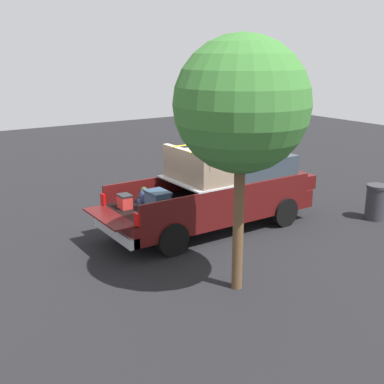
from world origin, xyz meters
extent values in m
plane|color=black|center=(0.00, 0.00, 0.00)|extent=(40.00, 40.00, 0.00)
cube|color=#470F0F|center=(0.00, 0.00, 0.61)|extent=(5.50, 1.92, 0.48)
cube|color=black|center=(-1.20, 0.00, 0.87)|extent=(2.80, 1.80, 0.04)
cube|color=#470F0F|center=(-1.20, 0.93, 1.10)|extent=(2.80, 0.06, 0.50)
cube|color=#470F0F|center=(-1.20, -0.93, 1.10)|extent=(2.80, 0.06, 0.50)
cube|color=#470F0F|center=(0.17, 0.00, 1.10)|extent=(0.06, 1.80, 0.50)
cube|color=#470F0F|center=(-2.88, 0.00, 0.87)|extent=(0.55, 1.80, 0.04)
cube|color=#B2B2B7|center=(-0.43, 0.00, 1.37)|extent=(1.25, 1.92, 0.04)
cube|color=#470F0F|center=(1.35, 0.00, 1.10)|extent=(2.30, 1.92, 0.50)
cube|color=#2D3842|center=(1.25, 0.00, 1.60)|extent=(1.94, 1.76, 0.51)
cube|color=#470F0F|center=(2.70, 0.00, 1.04)|extent=(0.40, 1.82, 0.38)
cube|color=#B2B2B7|center=(-2.72, 0.00, 0.49)|extent=(0.24, 1.92, 0.24)
cube|color=red|center=(-2.62, 0.88, 1.03)|extent=(0.06, 0.20, 0.28)
cube|color=red|center=(-2.62, -0.88, 1.03)|extent=(0.06, 0.20, 0.28)
cylinder|color=black|center=(1.75, 0.88, 0.39)|extent=(0.78, 0.30, 0.78)
cylinder|color=black|center=(1.75, -0.88, 0.39)|extent=(0.78, 0.30, 0.78)
cylinder|color=black|center=(-1.75, 0.88, 0.39)|extent=(0.78, 0.30, 0.78)
cylinder|color=black|center=(-1.75, -0.88, 0.39)|extent=(0.78, 0.30, 0.78)
cube|color=#335170|center=(-1.84, -0.44, 1.13)|extent=(0.40, 0.55, 0.49)
cube|color=#23394E|center=(-1.84, -0.44, 1.40)|extent=(0.44, 0.59, 0.05)
ellipsoid|color=#283351|center=(-1.96, 0.03, 1.12)|extent=(0.20, 0.35, 0.45)
ellipsoid|color=#283351|center=(-2.07, 0.03, 1.05)|extent=(0.09, 0.25, 0.20)
ellipsoid|color=#384728|center=(-1.71, 0.45, 1.10)|extent=(0.20, 0.33, 0.41)
ellipsoid|color=#384728|center=(-1.82, 0.45, 1.03)|extent=(0.09, 0.23, 0.18)
cube|color=red|center=(-2.30, 0.35, 1.04)|extent=(0.26, 0.34, 0.30)
cube|color=#262628|center=(-2.30, 0.35, 1.21)|extent=(0.28, 0.36, 0.04)
cube|color=#84705B|center=(-0.43, 0.00, 1.60)|extent=(0.93, 1.83, 0.42)
cube|color=#84705B|center=(-0.81, 0.00, 2.01)|extent=(0.16, 1.83, 0.40)
cube|color=#84705B|center=(-0.38, 0.82, 1.92)|extent=(0.69, 0.20, 0.22)
cube|color=#84705B|center=(-0.38, -0.82, 1.92)|extent=(0.69, 0.20, 0.22)
cube|color=yellow|center=(-0.43, 0.41, 2.22)|extent=(1.03, 0.03, 0.02)
cube|color=yellow|center=(-0.43, -0.41, 2.22)|extent=(1.03, 0.03, 0.02)
cylinder|color=brown|center=(-1.54, -2.98, 1.42)|extent=(0.21, 0.21, 2.85)
sphere|color=#356F2D|center=(-1.54, -2.98, 3.59)|extent=(2.47, 2.47, 2.47)
cylinder|color=#2D2D33|center=(4.24, -1.93, 0.45)|extent=(0.56, 0.56, 0.90)
cylinder|color=#2D2D33|center=(4.24, -1.93, 0.94)|extent=(0.60, 0.60, 0.08)
camera|label=1|loc=(-7.14, -9.72, 4.51)|focal=45.54mm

